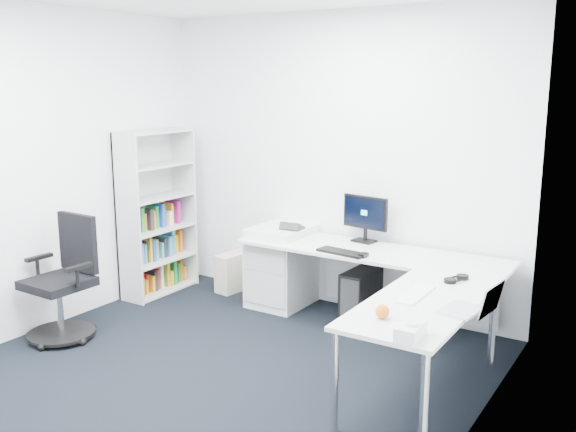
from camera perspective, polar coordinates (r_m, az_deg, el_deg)
The scene contains 20 objects.
ground at distance 4.63m, azimuth -8.84°, elevation -14.95°, with size 4.20×4.20×0.00m, color black.
wall_back at distance 5.91m, azimuth 4.22°, elevation 4.79°, with size 3.60×0.02×2.70m, color white.
wall_left at distance 5.55m, azimuth -23.50°, elevation 3.36°, with size 0.02×4.20×2.70m, color white.
wall_right at distance 3.31m, azimuth 14.60°, elevation -1.25°, with size 0.02×4.20×2.70m, color white.
l_desk at distance 5.29m, azimuth 5.74°, elevation -7.36°, with size 2.33×1.30×0.68m, color silver, non-canonical shape.
drawer_pedestal at distance 6.07m, azimuth -0.49°, elevation -4.41°, with size 0.49×0.61×0.75m, color silver.
bookshelf at distance 6.43m, azimuth -11.54°, elevation 0.28°, with size 0.31×0.81×1.62m, color #BABCBC, non-canonical shape.
task_chair at distance 5.54m, azimuth -19.81°, elevation -5.34°, with size 0.57×0.57×1.01m, color black, non-canonical shape.
black_pc_tower at distance 5.71m, azimuth 6.58°, elevation -7.05°, with size 0.21×0.48×0.47m, color black.
beige_pc_tower at distance 6.53m, azimuth -4.77°, elevation -4.94°, with size 0.18×0.40×0.38m, color #BFB7A2.
power_strip at distance 5.85m, azimuth 10.98°, elevation -8.92°, with size 0.36×0.06×0.04m, color white.
monitor at distance 5.69m, azimuth 6.82°, elevation -0.21°, with size 0.44×0.14×0.43m, color black, non-canonical shape.
black_keyboard at distance 5.34m, azimuth 4.82°, elevation -3.23°, with size 0.43×0.15×0.02m, color black.
mouse at distance 5.25m, azimuth 6.71°, elevation -3.48°, with size 0.06×0.10×0.03m, color black.
desk_phone at distance 5.88m, azimuth 0.39°, elevation -1.19°, with size 0.19×0.19×0.13m, color #28282A, non-canonical shape.
laptop at distance 4.14m, azimuth 15.22°, elevation -6.74°, with size 0.31×0.30×0.22m, color silver, non-canonical shape.
white_keyboard at distance 4.39m, azimuth 11.25°, elevation -6.86°, with size 0.12×0.44×0.01m, color white.
headphones at distance 4.76m, azimuth 14.75°, elevation -5.29°, with size 0.13×0.21×0.05m, color black, non-canonical shape.
orange_fruit at distance 3.94m, azimuth 8.40°, elevation -8.41°, with size 0.09×0.09×0.09m, color orange.
tissue_box at distance 3.68m, azimuth 10.84°, elevation -10.00°, with size 0.12×0.23×0.08m, color white.
Camera 1 is at (2.76, -3.08, 2.08)m, focal length 40.00 mm.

